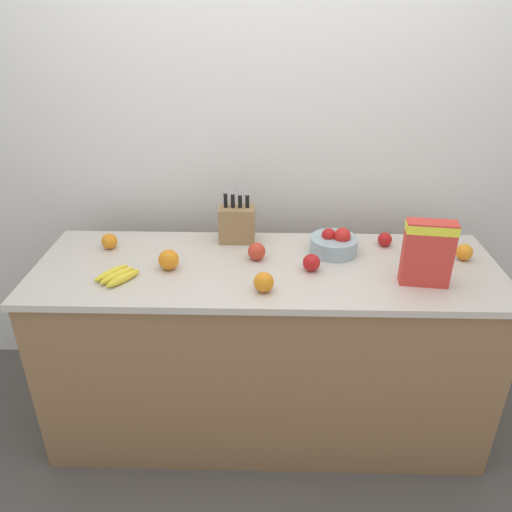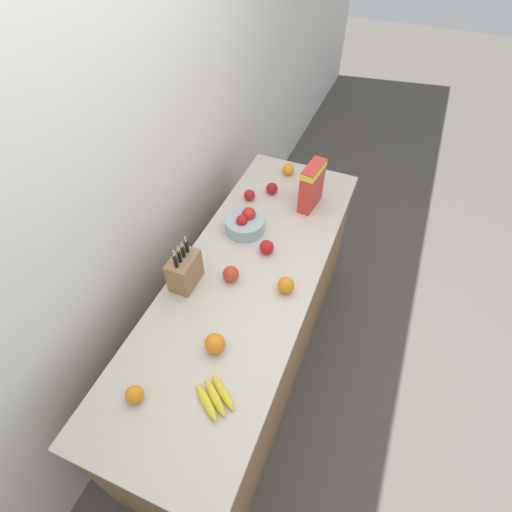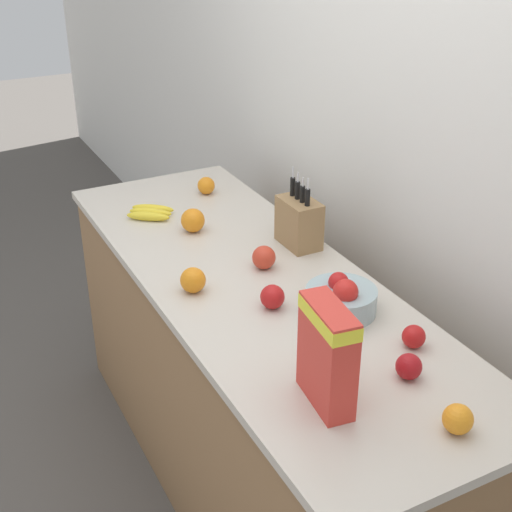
{
  "view_description": "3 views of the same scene",
  "coord_description": "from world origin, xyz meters",
  "px_view_note": "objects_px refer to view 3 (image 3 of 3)",
  "views": [
    {
      "loc": [
        0.0,
        -1.9,
        1.92
      ],
      "look_at": [
        -0.04,
        -0.05,
        0.97
      ],
      "focal_mm": 35.0,
      "sensor_mm": 36.0,
      "label": 1
    },
    {
      "loc": [
        -1.14,
        -0.52,
        2.41
      ],
      "look_at": [
        0.09,
        -0.02,
        0.95
      ],
      "focal_mm": 28.0,
      "sensor_mm": 36.0,
      "label": 2
    },
    {
      "loc": [
        1.79,
        -0.93,
        2.03
      ],
      "look_at": [
        -0.01,
        0.01,
        0.97
      ],
      "focal_mm": 50.0,
      "sensor_mm": 36.0,
      "label": 3
    }
  ],
  "objects_px": {
    "fruit_bowl": "(341,299)",
    "apple_rear": "(414,337)",
    "orange_mid_left": "(193,280)",
    "orange_mid_right": "(458,419)",
    "knife_block": "(299,222)",
    "apple_middle": "(264,257)",
    "cereal_box": "(327,351)",
    "apple_front": "(272,297)",
    "orange_front_right": "(206,186)",
    "banana_bunch": "(150,212)",
    "apple_by_knife_block": "(409,367)",
    "orange_by_cereal": "(193,220)"
  },
  "relations": [
    {
      "from": "cereal_box",
      "to": "apple_middle",
      "type": "xyz_separation_m",
      "value": [
        -0.68,
        0.19,
        -0.11
      ]
    },
    {
      "from": "banana_bunch",
      "to": "orange_mid_left",
      "type": "height_order",
      "value": "orange_mid_left"
    },
    {
      "from": "orange_mid_right",
      "to": "knife_block",
      "type": "bearing_deg",
      "value": 170.49
    },
    {
      "from": "cereal_box",
      "to": "orange_by_cereal",
      "type": "xyz_separation_m",
      "value": [
        -1.05,
        0.09,
        -0.1
      ]
    },
    {
      "from": "knife_block",
      "to": "apple_rear",
      "type": "distance_m",
      "value": 0.69
    },
    {
      "from": "apple_by_knife_block",
      "to": "orange_mid_right",
      "type": "distance_m",
      "value": 0.22
    },
    {
      "from": "orange_by_cereal",
      "to": "orange_mid_left",
      "type": "relative_size",
      "value": 1.09
    },
    {
      "from": "banana_bunch",
      "to": "apple_middle",
      "type": "relative_size",
      "value": 2.49
    },
    {
      "from": "apple_by_knife_block",
      "to": "orange_mid_right",
      "type": "height_order",
      "value": "orange_mid_right"
    },
    {
      "from": "fruit_bowl",
      "to": "apple_by_knife_block",
      "type": "bearing_deg",
      "value": -3.94
    },
    {
      "from": "orange_front_right",
      "to": "banana_bunch",
      "type": "bearing_deg",
      "value": -68.39
    },
    {
      "from": "apple_front",
      "to": "orange_mid_right",
      "type": "xyz_separation_m",
      "value": [
        0.68,
        0.12,
        -0.0
      ]
    },
    {
      "from": "apple_middle",
      "to": "apple_by_knife_block",
      "type": "height_order",
      "value": "apple_middle"
    },
    {
      "from": "knife_block",
      "to": "orange_mid_right",
      "type": "xyz_separation_m",
      "value": [
        1.01,
        -0.17,
        -0.05
      ]
    },
    {
      "from": "fruit_bowl",
      "to": "orange_mid_left",
      "type": "bearing_deg",
      "value": -132.48
    },
    {
      "from": "apple_rear",
      "to": "apple_front",
      "type": "xyz_separation_m",
      "value": [
        -0.36,
        -0.25,
        0.0
      ]
    },
    {
      "from": "orange_front_right",
      "to": "apple_front",
      "type": "bearing_deg",
      "value": -11.63
    },
    {
      "from": "apple_middle",
      "to": "knife_block",
      "type": "bearing_deg",
      "value": 117.12
    },
    {
      "from": "knife_block",
      "to": "apple_middle",
      "type": "height_order",
      "value": "knife_block"
    },
    {
      "from": "apple_by_knife_block",
      "to": "orange_mid_left",
      "type": "xyz_separation_m",
      "value": [
        -0.66,
        -0.32,
        0.01
      ]
    },
    {
      "from": "knife_block",
      "to": "orange_mid_left",
      "type": "relative_size",
      "value": 3.4
    },
    {
      "from": "apple_by_knife_block",
      "to": "orange_front_right",
      "type": "relative_size",
      "value": 0.96
    },
    {
      "from": "fruit_bowl",
      "to": "orange_mid_right",
      "type": "bearing_deg",
      "value": -5.34
    },
    {
      "from": "apple_front",
      "to": "apple_by_knife_block",
      "type": "bearing_deg",
      "value": 17.37
    },
    {
      "from": "knife_block",
      "to": "apple_middle",
      "type": "bearing_deg",
      "value": -62.88
    },
    {
      "from": "orange_mid_right",
      "to": "orange_by_cereal",
      "type": "bearing_deg",
      "value": -174.72
    },
    {
      "from": "apple_middle",
      "to": "orange_mid_right",
      "type": "height_order",
      "value": "apple_middle"
    },
    {
      "from": "apple_rear",
      "to": "banana_bunch",
      "type": "bearing_deg",
      "value": -163.58
    },
    {
      "from": "apple_front",
      "to": "cereal_box",
      "type": "bearing_deg",
      "value": -12.08
    },
    {
      "from": "cereal_box",
      "to": "apple_rear",
      "type": "distance_m",
      "value": 0.37
    },
    {
      "from": "knife_block",
      "to": "cereal_box",
      "type": "relative_size",
      "value": 1.02
    },
    {
      "from": "banana_bunch",
      "to": "knife_block",
      "type": "bearing_deg",
      "value": 39.14
    },
    {
      "from": "orange_mid_left",
      "to": "orange_mid_right",
      "type": "height_order",
      "value": "orange_mid_left"
    },
    {
      "from": "fruit_bowl",
      "to": "apple_by_knife_block",
      "type": "xyz_separation_m",
      "value": [
        0.35,
        -0.02,
        -0.01
      ]
    },
    {
      "from": "banana_bunch",
      "to": "apple_middle",
      "type": "distance_m",
      "value": 0.6
    },
    {
      "from": "apple_rear",
      "to": "apple_by_knife_block",
      "type": "relative_size",
      "value": 0.95
    },
    {
      "from": "orange_front_right",
      "to": "orange_mid_left",
      "type": "distance_m",
      "value": 0.8
    },
    {
      "from": "fruit_bowl",
      "to": "apple_rear",
      "type": "xyz_separation_m",
      "value": [
        0.24,
        0.08,
        -0.01
      ]
    },
    {
      "from": "apple_rear",
      "to": "apple_by_knife_block",
      "type": "bearing_deg",
      "value": -43.55
    },
    {
      "from": "knife_block",
      "to": "orange_front_right",
      "type": "bearing_deg",
      "value": -170.43
    },
    {
      "from": "orange_by_cereal",
      "to": "orange_mid_left",
      "type": "distance_m",
      "value": 0.44
    },
    {
      "from": "apple_middle",
      "to": "orange_front_right",
      "type": "xyz_separation_m",
      "value": [
        -0.68,
        0.09,
        -0.0
      ]
    },
    {
      "from": "apple_rear",
      "to": "orange_mid_left",
      "type": "height_order",
      "value": "orange_mid_left"
    },
    {
      "from": "orange_front_right",
      "to": "orange_mid_right",
      "type": "height_order",
      "value": "orange_mid_right"
    },
    {
      "from": "apple_rear",
      "to": "apple_front",
      "type": "height_order",
      "value": "apple_front"
    },
    {
      "from": "knife_block",
      "to": "orange_by_cereal",
      "type": "relative_size",
      "value": 3.11
    },
    {
      "from": "apple_by_knife_block",
      "to": "orange_by_cereal",
      "type": "distance_m",
      "value": 1.08
    },
    {
      "from": "knife_block",
      "to": "apple_middle",
      "type": "relative_size",
      "value": 3.48
    },
    {
      "from": "apple_by_knife_block",
      "to": "orange_mid_left",
      "type": "distance_m",
      "value": 0.74
    },
    {
      "from": "cereal_box",
      "to": "apple_front",
      "type": "relative_size",
      "value": 3.63
    }
  ]
}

